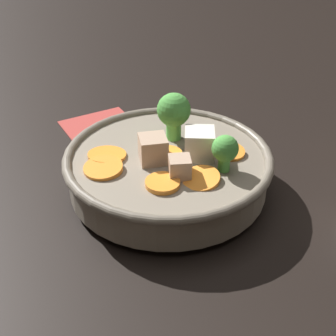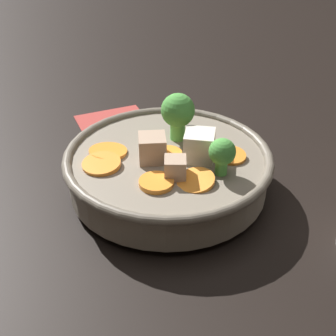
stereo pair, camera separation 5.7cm
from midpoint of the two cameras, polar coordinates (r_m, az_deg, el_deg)
The scene contains 3 objects.
ground_plane at distance 0.61m, azimuth -2.68°, elevation -2.94°, with size 3.00×3.00×0.00m, color black.
stirfry_bowl at distance 0.58m, azimuth -2.71°, elevation 0.15°, with size 0.26×0.26×0.12m.
napkin at distance 0.77m, azimuth -10.67°, elevation 5.32°, with size 0.11×0.08×0.00m.
Camera 1 is at (0.23, 0.43, 0.36)m, focal length 50.00 mm.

